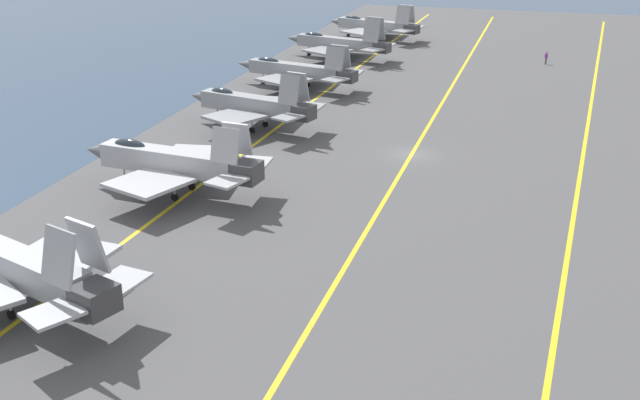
# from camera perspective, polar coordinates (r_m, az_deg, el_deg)

# --- Properties ---
(ground_plane) EXTENTS (2000.00, 2000.00, 0.00)m
(ground_plane) POSITION_cam_1_polar(r_m,az_deg,el_deg) (75.98, 6.53, 2.97)
(ground_plane) COLOR #2D425B
(carrier_deck) EXTENTS (193.91, 55.36, 0.40)m
(carrier_deck) POSITION_cam_1_polar(r_m,az_deg,el_deg) (75.91, 6.54, 3.11)
(carrier_deck) COLOR #4C4C4F
(carrier_deck) RESTS_ON ground
(deck_stripe_foul_line) EXTENTS (174.26, 10.26, 0.01)m
(deck_stripe_foul_line) POSITION_cam_1_polar(r_m,az_deg,el_deg) (75.01, 18.06, 2.09)
(deck_stripe_foul_line) COLOR yellow
(deck_stripe_foul_line) RESTS_ON carrier_deck
(deck_stripe_centerline) EXTENTS (174.52, 0.36, 0.01)m
(deck_stripe_centerline) POSITION_cam_1_polar(r_m,az_deg,el_deg) (75.85, 6.54, 3.25)
(deck_stripe_centerline) COLOR yellow
(deck_stripe_centerline) RESTS_ON carrier_deck
(deck_stripe_edge_line) EXTENTS (174.43, 6.18, 0.01)m
(deck_stripe_edge_line) POSITION_cam_1_polar(r_m,az_deg,el_deg) (79.65, -4.32, 4.23)
(deck_stripe_edge_line) COLOR yellow
(deck_stripe_edge_line) RESTS_ON carrier_deck
(parked_jet_third) EXTENTS (12.28, 17.07, 6.76)m
(parked_jet_third) POSITION_cam_1_polar(r_m,az_deg,el_deg) (50.64, -20.85, -4.31)
(parked_jet_third) COLOR #9EA3A8
(parked_jet_third) RESTS_ON carrier_deck
(parked_jet_fourth) EXTENTS (13.30, 16.33, 6.45)m
(parked_jet_fourth) POSITION_cam_1_polar(r_m,az_deg,el_deg) (65.79, -10.51, 2.71)
(parked_jet_fourth) COLOR #A8AAAF
(parked_jet_fourth) RESTS_ON carrier_deck
(parked_jet_fifth) EXTENTS (11.75, 15.14, 6.38)m
(parked_jet_fifth) POSITION_cam_1_polar(r_m,az_deg,el_deg) (82.98, -4.86, 6.79)
(parked_jet_fifth) COLOR gray
(parked_jet_fifth) RESTS_ON carrier_deck
(parked_jet_sixth) EXTENTS (11.97, 16.70, 5.83)m
(parked_jet_sixth) POSITION_cam_1_polar(r_m,az_deg,el_deg) (99.86, -1.61, 9.20)
(parked_jet_sixth) COLOR gray
(parked_jet_sixth) RESTS_ON carrier_deck
(parked_jet_seventh) EXTENTS (12.60, 16.70, 6.38)m
(parked_jet_seventh) POSITION_cam_1_polar(r_m,az_deg,el_deg) (117.57, 1.39, 11.09)
(parked_jet_seventh) COLOR gray
(parked_jet_seventh) RESTS_ON carrier_deck
(parked_jet_eighth) EXTENTS (13.48, 16.47, 5.86)m
(parked_jet_eighth) POSITION_cam_1_polar(r_m,az_deg,el_deg) (133.59, 3.91, 12.28)
(parked_jet_eighth) COLOR #93999E
(parked_jet_eighth) RESTS_ON carrier_deck
(crew_purple_vest) EXTENTS (0.44, 0.46, 1.77)m
(crew_purple_vest) POSITION_cam_1_polar(r_m,az_deg,el_deg) (118.71, 15.79, 9.74)
(crew_purple_vest) COLOR #4C473D
(crew_purple_vest) RESTS_ON carrier_deck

